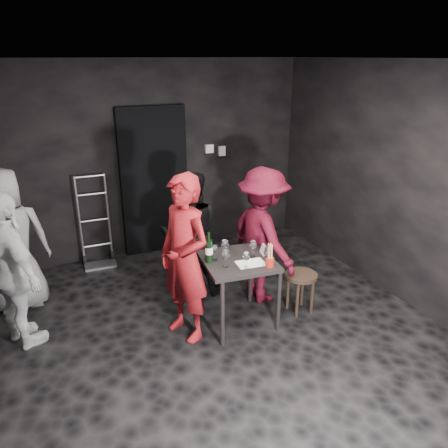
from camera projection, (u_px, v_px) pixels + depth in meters
name	position (u px, v px, depth m)	size (l,w,h in m)	color
floor	(224.00, 339.00, 4.49)	(4.50, 5.00, 0.02)	black
ceiling	(224.00, 59.00, 3.51)	(4.50, 5.00, 0.02)	silver
wall_back	(152.00, 160.00, 6.13)	(4.50, 0.04, 2.70)	black
wall_right	(409.00, 188.00, 4.86)	(0.04, 5.00, 2.70)	black
doorway	(154.00, 182.00, 6.19)	(0.95, 0.10, 2.10)	black
wallbox_upper	(209.00, 149.00, 6.38)	(0.12, 0.06, 0.12)	#B7B7B2
wallbox_lower	(222.00, 151.00, 6.47)	(0.10, 0.06, 0.14)	#B7B7B2
hand_truck	(98.00, 249.00, 6.03)	(0.42, 0.35, 1.27)	#B2B2B7
tasting_table	(238.00, 268.00, 4.56)	(0.72, 0.72, 0.75)	black
stool	(301.00, 281.00, 4.86)	(0.36, 0.36, 0.47)	black
server_red	(184.00, 247.00, 4.24)	(0.72, 0.47, 1.97)	maroon
woman_black	(190.00, 234.00, 5.13)	(0.75, 0.41, 1.53)	black
man_maroon	(263.00, 232.00, 4.97)	(1.09, 0.51, 1.69)	#490916
bystander_cream	(12.00, 268.00, 4.14)	(0.99, 0.47, 1.68)	silver
bystander_grey	(10.00, 235.00, 4.77)	(0.87, 0.48, 1.78)	gray
tasting_mat	(251.00, 263.00, 4.44)	(0.29, 0.19, 0.00)	white
wine_glass_a	(226.00, 258.00, 4.34)	(0.08, 0.08, 0.20)	white
wine_glass_b	(215.00, 252.00, 4.48)	(0.07, 0.07, 0.18)	white
wine_glass_c	(225.00, 248.00, 4.52)	(0.08, 0.08, 0.22)	white
wine_glass_d	(246.00, 259.00, 4.32)	(0.07, 0.07, 0.18)	white
wine_glass_e	(268.00, 255.00, 4.38)	(0.08, 0.08, 0.21)	white
wine_glass_f	(253.00, 248.00, 4.56)	(0.07, 0.07, 0.19)	white
wine_bottle	(209.00, 251.00, 4.43)	(0.08, 0.08, 0.33)	black
breadstick_cup	(270.00, 256.00, 4.33)	(0.09, 0.09, 0.27)	maroon
reserved_card	(263.00, 250.00, 4.62)	(0.08, 0.14, 0.10)	white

